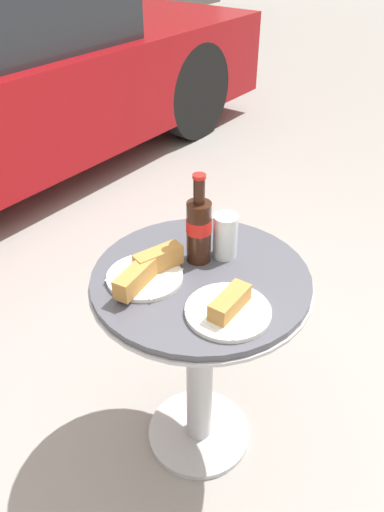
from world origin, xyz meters
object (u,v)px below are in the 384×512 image
bistro_table (200,328)px  lunch_plate_far (146,272)px  cola_bottle_left (199,228)px  drinking_glass (226,238)px  lunch_plate_near (229,308)px

bistro_table → lunch_plate_far: size_ratio=2.91×
lunch_plate_far → cola_bottle_left: bearing=-19.4°
cola_bottle_left → lunch_plate_far: cola_bottle_left is taller
lunch_plate_far → bistro_table: bearing=-45.3°
cola_bottle_left → drinking_glass: size_ratio=2.03×
drinking_glass → lunch_plate_far: (-0.22, 0.11, -0.03)m
lunch_plate_near → bistro_table: bearing=59.0°
cola_bottle_left → lunch_plate_near: 0.25m
drinking_glass → lunch_plate_far: bearing=153.7°
bistro_table → lunch_plate_far: (-0.10, 0.10, 0.22)m
drinking_glass → lunch_plate_far: size_ratio=0.54×
cola_bottle_left → lunch_plate_far: (-0.16, 0.06, -0.08)m
bistro_table → drinking_glass: size_ratio=5.42×
lunch_plate_near → cola_bottle_left: bearing=53.5°
bistro_table → lunch_plate_near: size_ratio=3.29×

